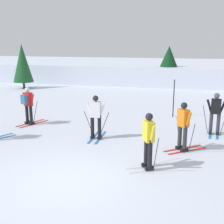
{
  "coord_description": "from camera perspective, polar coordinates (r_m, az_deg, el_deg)",
  "views": [
    {
      "loc": [
        2.98,
        -6.83,
        3.71
      ],
      "look_at": [
        0.25,
        4.53,
        0.9
      ],
      "focal_mm": 47.62,
      "sensor_mm": 36.0,
      "label": 1
    }
  ],
  "objects": [
    {
      "name": "trail_marker_pole",
      "position": [
        15.0,
        11.75,
        2.57
      ],
      "size": [
        0.05,
        0.05,
        1.87
      ],
      "primitive_type": "cylinder",
      "color": "black",
      "rests_on": "ground"
    },
    {
      "name": "ground_plane",
      "position": [
        8.33,
        -9.23,
        -13.13
      ],
      "size": [
        120.0,
        120.0,
        0.0
      ],
      "primitive_type": "plane",
      "color": "silver"
    },
    {
      "name": "conifer_far_right",
      "position": [
        24.69,
        -16.82,
        8.97
      ],
      "size": [
        1.57,
        1.57,
        3.48
      ],
      "color": "#513823",
      "rests_on": "ground"
    },
    {
      "name": "skier_yellow",
      "position": [
        8.73,
        7.07,
        -5.27
      ],
      "size": [
        1.58,
        1.09,
        1.71
      ],
      "color": "silver",
      "rests_on": "ground"
    },
    {
      "name": "far_snow_ridge",
      "position": [
        28.0,
        7.41,
        7.48
      ],
      "size": [
        80.0,
        7.95,
        1.64
      ],
      "primitive_type": "cube",
      "color": "silver",
      "rests_on": "ground"
    },
    {
      "name": "skier_black",
      "position": [
        12.58,
        19.25,
        -0.08
      ],
      "size": [
        1.0,
        1.63,
        1.71
      ],
      "color": "#237AC6",
      "rests_on": "ground"
    },
    {
      "name": "skier_orange",
      "position": [
        10.4,
        13.52,
        -2.46
      ],
      "size": [
        1.49,
        1.28,
        1.71
      ],
      "color": "red",
      "rests_on": "ground"
    },
    {
      "name": "skier_red",
      "position": [
        13.82,
        -15.84,
        1.49
      ],
      "size": [
        0.96,
        1.62,
        1.71
      ],
      "color": "red",
      "rests_on": "ground"
    },
    {
      "name": "conifer_far_left",
      "position": [
        24.98,
        10.84,
        9.45
      ],
      "size": [
        2.16,
        2.16,
        3.32
      ],
      "color": "#513823",
      "rests_on": "ground"
    },
    {
      "name": "skier_white",
      "position": [
        11.37,
        -3.13,
        -0.74
      ],
      "size": [
        1.0,
        1.61,
        1.71
      ],
      "color": "#237AC6",
      "rests_on": "ground"
    }
  ]
}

